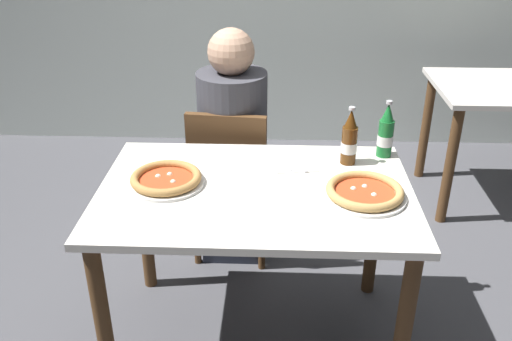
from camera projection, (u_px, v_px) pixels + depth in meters
ground_plane at (256, 336)px, 2.44m from camera, size 8.00×8.00×0.00m
dining_table_main at (255, 214)px, 2.15m from camera, size 1.20×0.80×0.75m
chair_behind_table at (231, 175)px, 2.77m from camera, size 0.44×0.44×0.85m
diner_seated at (233, 153)px, 2.77m from camera, size 0.34×0.34×1.21m
dining_table_background at (500, 111)px, 3.27m from camera, size 0.80×0.70×0.75m
pizza_margherita_near at (365, 192)px, 2.03m from camera, size 0.31×0.31×0.04m
pizza_marinara_far at (166, 179)px, 2.12m from camera, size 0.30×0.30×0.04m
beer_bottle_left at (349, 140)px, 2.25m from camera, size 0.07×0.07×0.25m
beer_bottle_center at (386, 133)px, 2.31m from camera, size 0.07×0.07×0.25m
napkin_with_cutlery at (294, 163)px, 2.29m from camera, size 0.21×0.21×0.01m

